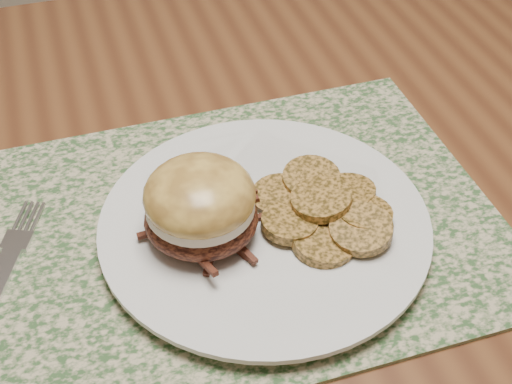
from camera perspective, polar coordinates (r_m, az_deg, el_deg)
dining_table at (r=0.69m, az=2.16°, el=-6.04°), size 1.50×0.90×0.75m
placemat at (r=0.61m, az=-1.78°, el=-2.83°), size 0.45×0.33×0.00m
dinner_plate at (r=0.60m, az=0.69°, el=-2.77°), size 0.26×0.26×0.02m
pork_sandwich at (r=0.56m, az=-4.49°, el=-1.08°), size 0.12×0.11×0.07m
roasted_potatoes at (r=0.59m, az=5.52°, el=-1.36°), size 0.12×0.14×0.03m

